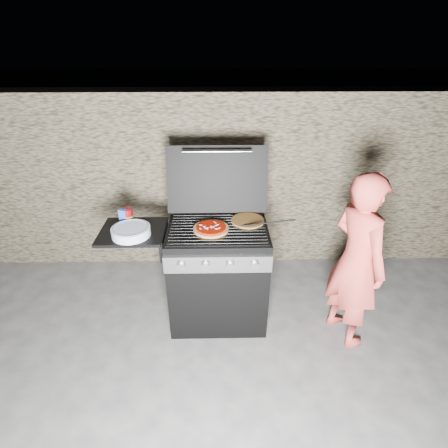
{
  "coord_description": "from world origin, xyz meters",
  "views": [
    {
      "loc": [
        0.0,
        -2.39,
        2.26
      ],
      "look_at": [
        0.05,
        0.0,
        0.95
      ],
      "focal_mm": 28.0,
      "sensor_mm": 36.0,
      "label": 1
    }
  ],
  "objects_px": {
    "pizza_topped": "(211,228)",
    "person": "(356,262)",
    "gas_grill": "(189,275)",
    "sauce_jar": "(128,216)"
  },
  "relations": [
    {
      "from": "pizza_topped",
      "to": "person",
      "type": "relative_size",
      "value": 0.19
    },
    {
      "from": "pizza_topped",
      "to": "person",
      "type": "xyz_separation_m",
      "value": [
        1.11,
        -0.19,
        -0.2
      ]
    },
    {
      "from": "pizza_topped",
      "to": "person",
      "type": "distance_m",
      "value": 1.14
    },
    {
      "from": "gas_grill",
      "to": "sauce_jar",
      "type": "xyz_separation_m",
      "value": [
        -0.47,
        0.11,
        0.51
      ]
    },
    {
      "from": "pizza_topped",
      "to": "gas_grill",
      "type": "bearing_deg",
      "value": 174.1
    },
    {
      "from": "gas_grill",
      "to": "pizza_topped",
      "type": "bearing_deg",
      "value": -5.9
    },
    {
      "from": "person",
      "to": "gas_grill",
      "type": "bearing_deg",
      "value": 59.87
    },
    {
      "from": "gas_grill",
      "to": "person",
      "type": "relative_size",
      "value": 0.92
    },
    {
      "from": "gas_grill",
      "to": "person",
      "type": "xyz_separation_m",
      "value": [
        1.31,
        -0.21,
        0.27
      ]
    },
    {
      "from": "gas_grill",
      "to": "person",
      "type": "distance_m",
      "value": 1.35
    }
  ]
}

